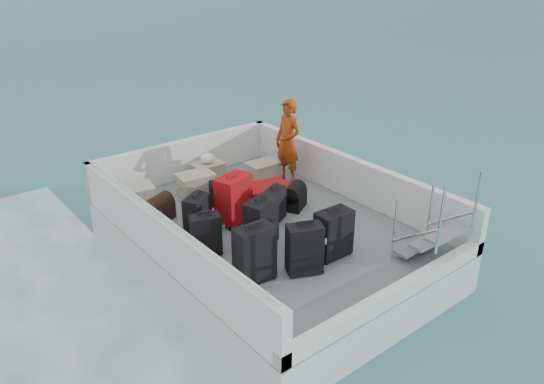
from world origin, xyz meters
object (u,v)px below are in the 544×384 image
at_px(crate_1, 196,185).
at_px(suitcase_8, 265,194).
at_px(suitcase_0, 255,255).
at_px(suitcase_3, 304,250).
at_px(suitcase_5, 234,199).
at_px(crate_3, 263,172).
at_px(suitcase_2, 198,216).
at_px(crate_2, 208,173).
at_px(suitcase_1, 206,236).
at_px(suitcase_7, 275,205).
at_px(crate_0, 134,199).
at_px(passenger, 288,142).
at_px(suitcase_6, 333,234).
at_px(suitcase_4, 261,224).

bearing_deg(crate_1, suitcase_8, -55.67).
relative_size(suitcase_0, suitcase_3, 1.11).
relative_size(suitcase_5, crate_3, 1.41).
distance_m(suitcase_2, crate_3, 2.19).
bearing_deg(crate_1, crate_2, 35.98).
height_order(suitcase_1, suitcase_5, suitcase_5).
xyz_separation_m(suitcase_1, suitcase_8, (1.62, 0.78, -0.15)).
bearing_deg(suitcase_5, suitcase_8, -1.58).
bearing_deg(suitcase_7, suitcase_3, -138.87).
bearing_deg(crate_0, crate_1, -5.96).
xyz_separation_m(suitcase_2, crate_3, (1.95, 0.97, -0.14)).
relative_size(crate_0, passenger, 0.39).
distance_m(suitcase_0, suitcase_2, 1.47).
relative_size(suitcase_7, crate_0, 0.91).
bearing_deg(crate_1, suitcase_1, -117.21).
bearing_deg(suitcase_2, suitcase_8, -19.61).
relative_size(suitcase_7, passenger, 0.36).
relative_size(crate_1, passenger, 0.37).
height_order(crate_1, crate_2, crate_1).
height_order(suitcase_0, suitcase_2, suitcase_0).
bearing_deg(suitcase_2, crate_1, 31.76).
bearing_deg(suitcase_1, suitcase_2, 87.86).
xyz_separation_m(suitcase_0, suitcase_5, (0.71, 1.47, -0.00)).
bearing_deg(suitcase_2, suitcase_5, -28.72).
relative_size(crate_1, crate_3, 1.05).
bearing_deg(suitcase_6, crate_1, 99.76).
xyz_separation_m(suitcase_5, suitcase_6, (0.47, -1.66, -0.04)).
bearing_deg(suitcase_0, crate_0, 99.92).
xyz_separation_m(suitcase_3, passenger, (1.72, 2.36, 0.41)).
bearing_deg(suitcase_1, suitcase_4, -1.81).
relative_size(suitcase_5, suitcase_8, 0.96).
bearing_deg(passenger, suitcase_8, -65.11).
height_order(suitcase_4, crate_1, suitcase_4).
bearing_deg(crate_1, suitcase_4, -95.45).
distance_m(suitcase_7, crate_0, 2.29).
relative_size(suitcase_0, crate_2, 1.46).
bearing_deg(suitcase_7, suitcase_6, -115.94).
distance_m(suitcase_0, suitcase_4, 0.86).
height_order(suitcase_2, crate_1, suitcase_2).
distance_m(crate_1, passenger, 1.75).
xyz_separation_m(suitcase_6, crate_0, (-1.47, 3.01, -0.16)).
relative_size(suitcase_1, crate_2, 1.16).
height_order(suitcase_7, crate_1, suitcase_7).
bearing_deg(suitcase_3, suitcase_0, -178.73).
bearing_deg(suitcase_2, suitcase_7, -46.91).
bearing_deg(suitcase_8, suitcase_2, 113.70).
height_order(suitcase_8, crate_2, crate_2).
relative_size(suitcase_1, suitcase_5, 0.80).
bearing_deg(passenger, suitcase_6, -28.17).
height_order(suitcase_1, crate_3, suitcase_1).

